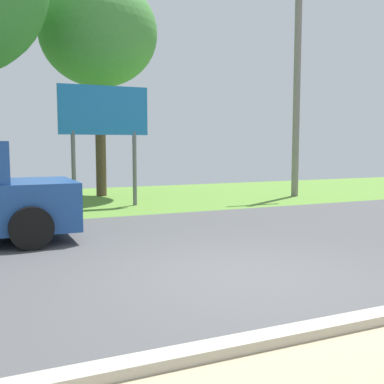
{
  "coord_description": "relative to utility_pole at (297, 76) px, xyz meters",
  "views": [
    {
      "loc": [
        -3.23,
        -5.48,
        1.82
      ],
      "look_at": [
        -0.3,
        1.0,
        1.1
      ],
      "focal_mm": 43.91,
      "sensor_mm": 36.0,
      "label": 1
    }
  ],
  "objects": [
    {
      "name": "ground_plane",
      "position": [
        -6.88,
        -5.13,
        -4.21
      ],
      "size": [
        40.0,
        22.0,
        0.2
      ],
      "color": "#4C4C4F"
    },
    {
      "name": "roadside_billboard",
      "position": [
        -6.8,
        -0.06,
        -1.61
      ],
      "size": [
        2.6,
        0.12,
        3.5
      ],
      "color": "slate",
      "rests_on": "ground_plane"
    },
    {
      "name": "utility_pole",
      "position": [
        0.0,
        0.0,
        0.0
      ],
      "size": [
        1.8,
        0.24,
        7.96
      ],
      "color": "gray",
      "rests_on": "ground_plane"
    },
    {
      "name": "tree_left_far",
      "position": [
        -6.21,
        2.91,
        1.46
      ],
      "size": [
        4.05,
        4.05,
        7.49
      ],
      "color": "brown",
      "rests_on": "ground_plane"
    }
  ]
}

